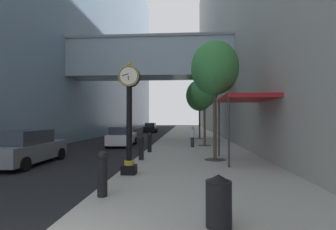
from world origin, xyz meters
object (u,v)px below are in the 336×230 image
(street_tree_near, at_px, (215,68))
(street_tree_mid_far, at_px, (200,96))
(bollard_third, at_px, (141,147))
(bollard_nearest, at_px, (102,173))
(trash_bin, at_px, (219,200))
(car_grey_mid, at_px, (26,148))
(street_tree_mid_near, at_px, (205,91))
(car_black_far, at_px, (151,128))
(bollard_fourth, at_px, (150,142))
(car_white_near, at_px, (122,137))
(street_clock, at_px, (129,112))
(pedestrian_walking, at_px, (192,136))

(street_tree_near, relative_size, street_tree_mid_far, 0.99)
(street_tree_near, bearing_deg, bollard_third, -176.16)
(bollard_nearest, distance_m, trash_bin, 3.44)
(car_grey_mid, bearing_deg, trash_bin, -38.36)
(street_tree_mid_near, xyz_separation_m, car_black_far, (-7.32, 20.93, -3.72))
(bollard_fourth, relative_size, street_tree_mid_far, 0.20)
(bollard_nearest, relative_size, car_white_near, 0.29)
(street_tree_mid_near, height_order, trash_bin, street_tree_mid_near)
(bollard_fourth, bearing_deg, car_black_far, 97.86)
(street_clock, height_order, bollard_nearest, street_clock)
(street_tree_mid_near, bearing_deg, trash_bin, -93.40)
(bollard_fourth, xyz_separation_m, trash_bin, (2.97, -10.88, -0.12))
(bollard_fourth, distance_m, street_tree_near, 6.32)
(street_tree_near, distance_m, street_tree_mid_near, 6.90)
(bollard_nearest, distance_m, car_black_far, 34.35)
(bollard_nearest, bearing_deg, street_clock, 87.67)
(street_clock, bearing_deg, street_tree_near, 43.55)
(bollard_fourth, bearing_deg, pedestrian_walking, 45.86)
(street_tree_near, xyz_separation_m, street_tree_mid_near, (0.00, 6.89, -0.46))
(bollard_third, height_order, bollard_fourth, same)
(bollard_third, distance_m, bollard_fourth, 3.05)
(street_tree_near, relative_size, street_tree_mid_near, 1.11)
(car_black_far, bearing_deg, street_clock, -83.52)
(bollard_nearest, bearing_deg, car_black_far, 95.77)
(bollard_fourth, xyz_separation_m, car_grey_mid, (-5.64, -4.06, 0.03))
(bollard_nearest, relative_size, street_tree_mid_far, 0.20)
(bollard_nearest, height_order, car_white_near, car_white_near)
(car_white_near, bearing_deg, car_grey_mid, -107.35)
(trash_bin, distance_m, pedestrian_walking, 13.82)
(pedestrian_walking, bearing_deg, bollard_nearest, -103.28)
(bollard_fourth, bearing_deg, bollard_third, -90.00)
(bollard_third, relative_size, bollard_fourth, 1.00)
(street_clock, relative_size, car_grey_mid, 0.93)
(bollard_fourth, bearing_deg, bollard_nearest, -90.00)
(trash_bin, distance_m, car_grey_mid, 10.98)
(street_tree_near, bearing_deg, bollard_nearest, -121.29)
(bollard_nearest, distance_m, street_tree_mid_near, 14.28)
(bollard_third, distance_m, trash_bin, 8.37)
(bollard_fourth, height_order, street_tree_mid_near, street_tree_mid_near)
(bollard_third, bearing_deg, street_tree_near, 3.84)
(bollard_nearest, bearing_deg, street_tree_mid_far, 79.14)
(car_black_far, bearing_deg, street_tree_mid_far, -62.49)
(bollard_third, bearing_deg, bollard_nearest, -90.00)
(trash_bin, distance_m, car_black_far, 36.48)
(street_clock, xyz_separation_m, street_tree_mid_far, (3.75, 17.34, 2.25))
(street_clock, relative_size, car_white_near, 1.00)
(bollard_third, xyz_separation_m, street_tree_near, (3.86, 0.26, 4.15))
(street_tree_mid_near, relative_size, car_white_near, 1.29)
(street_tree_mid_far, bearing_deg, bollard_third, -105.39)
(street_tree_near, height_order, car_grey_mid, street_tree_near)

